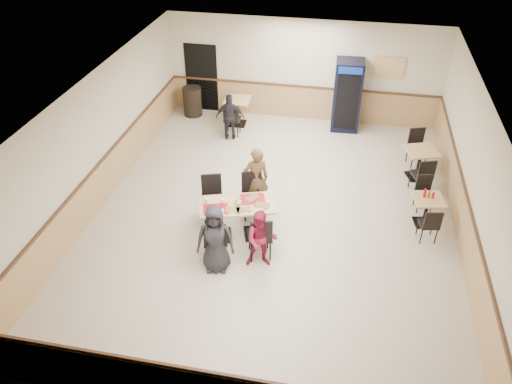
% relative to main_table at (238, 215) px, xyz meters
% --- Properties ---
extents(ground, '(10.00, 10.00, 0.00)m').
position_rel_main_table_xyz_m(ground, '(0.64, 0.87, -0.56)').
color(ground, beige).
rests_on(ground, ground).
extents(room_shell, '(10.00, 10.00, 10.00)m').
position_rel_main_table_xyz_m(room_shell, '(2.42, 3.41, 0.02)').
color(room_shell, silver).
rests_on(room_shell, ground).
extents(main_table, '(1.72, 1.22, 0.84)m').
position_rel_main_table_xyz_m(main_table, '(0.00, 0.00, 0.00)').
color(main_table, black).
rests_on(main_table, ground).
extents(main_chairs, '(1.87, 2.16, 1.06)m').
position_rel_main_table_xyz_m(main_chairs, '(-0.05, -0.02, -0.03)').
color(main_chairs, black).
rests_on(main_chairs, ground).
extents(diner_woman_left, '(0.80, 0.59, 1.49)m').
position_rel_main_table_xyz_m(diner_woman_left, '(-0.19, -1.05, 0.19)').
color(diner_woman_left, black).
rests_on(diner_woman_left, ground).
extents(diner_woman_right, '(0.71, 0.60, 1.29)m').
position_rel_main_table_xyz_m(diner_woman_right, '(0.66, -0.78, 0.09)').
color(diner_woman_right, maroon).
rests_on(diner_woman_right, ground).
extents(diner_man_opposite, '(0.68, 0.57, 1.58)m').
position_rel_main_table_xyz_m(diner_man_opposite, '(0.19, 1.05, 0.23)').
color(diner_man_opposite, brown).
rests_on(diner_man_opposite, ground).
extents(lone_diner, '(0.83, 0.45, 1.35)m').
position_rel_main_table_xyz_m(lone_diner, '(-1.16, 4.16, 0.12)').
color(lone_diner, black).
rests_on(lone_diner, ground).
extents(tabletop_clutter, '(1.35, 0.99, 0.12)m').
position_rel_main_table_xyz_m(tabletop_clutter, '(-0.05, -0.07, 0.31)').
color(tabletop_clutter, '#AA0B1E').
rests_on(tabletop_clutter, main_table).
extents(side_table_near, '(0.74, 0.74, 0.68)m').
position_rel_main_table_xyz_m(side_table_near, '(3.95, 1.20, -0.11)').
color(side_table_near, black).
rests_on(side_table_near, ground).
extents(side_table_near_chair_south, '(0.46, 0.46, 0.86)m').
position_rel_main_table_xyz_m(side_table_near_chair_south, '(3.95, 0.66, -0.13)').
color(side_table_near_chair_south, black).
rests_on(side_table_near_chair_south, ground).
extents(side_table_near_chair_north, '(0.46, 0.46, 0.86)m').
position_rel_main_table_xyz_m(side_table_near_chair_north, '(3.95, 1.74, -0.13)').
color(side_table_near_chair_north, black).
rests_on(side_table_near_chair_north, ground).
extents(side_table_far, '(0.92, 0.92, 0.78)m').
position_rel_main_table_xyz_m(side_table_far, '(3.92, 3.11, -0.04)').
color(side_table_far, black).
rests_on(side_table_far, ground).
extents(side_table_far_chair_south, '(0.58, 0.58, 0.99)m').
position_rel_main_table_xyz_m(side_table_far_chair_south, '(3.92, 2.49, -0.06)').
color(side_table_far_chair_south, black).
rests_on(side_table_far_chair_south, ground).
extents(side_table_far_chair_north, '(0.58, 0.58, 0.99)m').
position_rel_main_table_xyz_m(side_table_far_chair_north, '(3.92, 3.74, -0.06)').
color(side_table_far_chair_north, black).
rests_on(side_table_far_chair_north, ground).
extents(condiment_caddy, '(0.23, 0.06, 0.20)m').
position_rel_main_table_xyz_m(condiment_caddy, '(3.92, 1.25, 0.21)').
color(condiment_caddy, maroon).
rests_on(condiment_caddy, side_table_near).
extents(back_table, '(0.78, 0.78, 0.80)m').
position_rel_main_table_xyz_m(back_table, '(-1.16, 5.07, -0.02)').
color(back_table, black).
rests_on(back_table, ground).
extents(back_table_chair_lone, '(0.49, 0.49, 1.02)m').
position_rel_main_table_xyz_m(back_table_chair_lone, '(-1.16, 4.42, -0.05)').
color(back_table_chair_lone, black).
rests_on(back_table_chair_lone, ground).
extents(pepsi_cooler, '(0.81, 0.82, 2.05)m').
position_rel_main_table_xyz_m(pepsi_cooler, '(1.97, 5.46, 0.47)').
color(pepsi_cooler, black).
rests_on(pepsi_cooler, ground).
extents(trash_bin, '(0.56, 0.56, 0.89)m').
position_rel_main_table_xyz_m(trash_bin, '(-2.66, 5.42, -0.11)').
color(trash_bin, black).
rests_on(trash_bin, ground).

